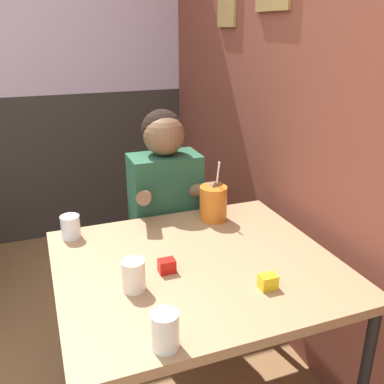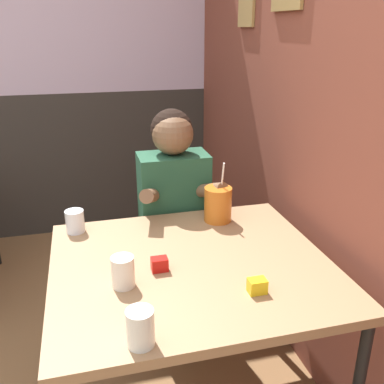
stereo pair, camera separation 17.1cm
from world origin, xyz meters
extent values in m
cube|color=brown|center=(1.52, 1.13, 1.35)|extent=(0.06, 4.26, 2.70)
cube|color=olive|center=(1.48, 1.39, 1.68)|extent=(0.02, 0.22, 0.25)
cube|color=#93704C|center=(0.89, 0.33, 0.71)|extent=(1.04, 0.92, 0.04)
cylinder|color=black|center=(0.41, 0.76, 0.35)|extent=(0.04, 0.04, 0.69)
cylinder|color=black|center=(1.37, 0.76, 0.35)|extent=(0.04, 0.04, 0.69)
cube|color=#235138|center=(0.95, 0.92, 0.23)|extent=(0.31, 0.20, 0.45)
cube|color=#235138|center=(0.95, 0.92, 0.72)|extent=(0.34, 0.20, 0.53)
sphere|color=black|center=(0.95, 0.95, 1.09)|extent=(0.20, 0.20, 0.20)
sphere|color=brown|center=(0.95, 0.92, 1.08)|extent=(0.20, 0.20, 0.20)
cylinder|color=brown|center=(0.82, 0.78, 0.83)|extent=(0.14, 0.27, 0.15)
cylinder|color=brown|center=(1.09, 0.78, 0.83)|extent=(0.14, 0.27, 0.15)
cylinder|color=#C6661E|center=(1.10, 0.67, 0.81)|extent=(0.12, 0.12, 0.16)
cylinder|color=white|center=(1.12, 0.67, 0.94)|extent=(0.01, 0.04, 0.14)
cylinder|color=silver|center=(0.47, 0.71, 0.78)|extent=(0.08, 0.08, 0.10)
cylinder|color=silver|center=(0.65, -0.06, 0.78)|extent=(0.08, 0.08, 0.11)
cylinder|color=silver|center=(0.63, 0.24, 0.78)|extent=(0.08, 0.08, 0.11)
cube|color=#B7140F|center=(0.77, 0.31, 0.75)|extent=(0.06, 0.04, 0.05)
cube|color=yellow|center=(1.06, 0.09, 0.75)|extent=(0.06, 0.04, 0.05)
camera|label=1|loc=(0.38, -0.98, 1.56)|focal=40.00mm
camera|label=2|loc=(0.54, -1.03, 1.56)|focal=40.00mm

